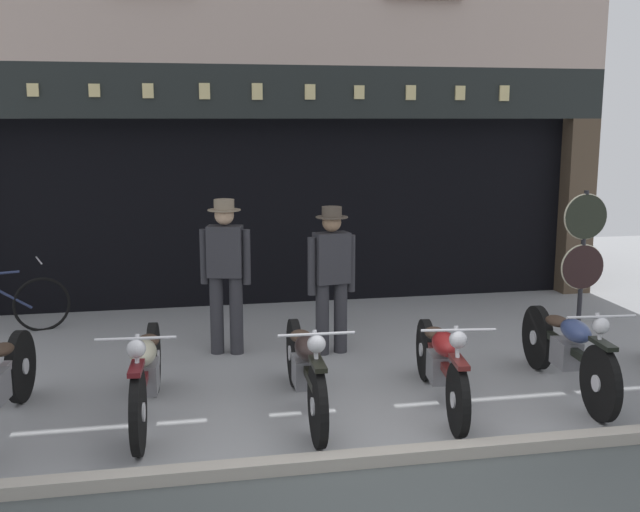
% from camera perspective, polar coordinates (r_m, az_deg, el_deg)
% --- Properties ---
extents(shop_facade, '(9.62, 4.42, 6.72)m').
position_cam_1_polar(shop_facade, '(12.21, -4.08, 6.50)').
color(shop_facade, black).
rests_on(shop_facade, ground).
extents(motorcycle_left, '(0.62, 2.05, 0.93)m').
position_cam_1_polar(motorcycle_left, '(6.75, -13.04, -8.57)').
color(motorcycle_left, black).
rests_on(motorcycle_left, ground).
extents(motorcycle_center_left, '(0.62, 2.08, 0.93)m').
position_cam_1_polar(motorcycle_center_left, '(6.73, -1.13, -8.39)').
color(motorcycle_center_left, black).
rests_on(motorcycle_center_left, ground).
extents(motorcycle_center, '(0.62, 1.99, 0.90)m').
position_cam_1_polar(motorcycle_center, '(7.00, 9.15, -7.92)').
color(motorcycle_center, black).
rests_on(motorcycle_center, ground).
extents(motorcycle_center_right, '(0.62, 2.07, 0.93)m').
position_cam_1_polar(motorcycle_center_right, '(7.60, 18.23, -6.70)').
color(motorcycle_center_right, black).
rests_on(motorcycle_center_right, ground).
extents(salesman_left, '(0.55, 0.36, 1.74)m').
position_cam_1_polar(salesman_left, '(8.36, -7.17, -0.93)').
color(salesman_left, '#2D2D33').
rests_on(salesman_left, ground).
extents(shopkeeper_center, '(0.55, 0.35, 1.66)m').
position_cam_1_polar(shopkeeper_center, '(8.31, 0.88, -1.28)').
color(shopkeeper_center, '#2D2D33').
rests_on(shopkeeper_center, ground).
extents(tyre_sign_pole, '(0.59, 0.06, 1.71)m').
position_cam_1_polar(tyre_sign_pole, '(10.13, 19.35, 0.87)').
color(tyre_sign_pole, '#232328').
rests_on(tyre_sign_pole, ground).
extents(advert_board_near, '(0.68, 0.03, 1.00)m').
position_cam_1_polar(advert_board_near, '(10.58, -15.45, 4.88)').
color(advert_board_near, beige).
extents(advert_board_far, '(0.78, 0.03, 0.94)m').
position_cam_1_polar(advert_board_far, '(10.75, -22.13, 4.80)').
color(advert_board_far, beige).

